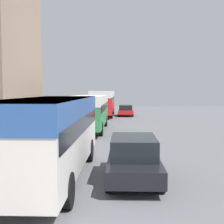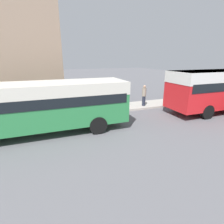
{
  "view_description": "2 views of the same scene",
  "coord_description": "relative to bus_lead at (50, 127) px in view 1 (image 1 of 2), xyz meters",
  "views": [
    {
      "loc": [
        0.77,
        -3.89,
        3.23
      ],
      "look_at": [
        -0.15,
        22.89,
        1.37
      ],
      "focal_mm": 50.0,
      "sensor_mm": 36.0,
      "label": 1
    },
    {
      "loc": [
        7.94,
        21.58,
        4.07
      ],
      "look_at": [
        -0.1,
        24.58,
        1.4
      ],
      "focal_mm": 28.0,
      "sensor_mm": 36.0,
      "label": 2
    }
  ],
  "objects": [
    {
      "name": "bus_following",
      "position": [
        -0.08,
        13.75,
        -0.07
      ],
      "size": [
        2.64,
        9.74,
        2.81
      ],
      "color": "#2D8447",
      "rests_on": "ground_plane"
    },
    {
      "name": "bus_lead",
      "position": [
        0.0,
        0.0,
        0.0
      ],
      "size": [
        2.56,
        9.28,
        2.94
      ],
      "color": "silver",
      "rests_on": "ground_plane"
    },
    {
      "name": "car_far_curb",
      "position": [
        3.02,
        28.14,
        -1.18
      ],
      "size": [
        1.91,
        4.17,
        1.39
      ],
      "color": "red",
      "rests_on": "ground_plane"
    },
    {
      "name": "pedestrian_near_curb",
      "position": [
        -3.54,
        20.22,
        -0.91
      ],
      "size": [
        0.43,
        0.43,
        1.7
      ],
      "color": "#232838",
      "rests_on": "sidewalk"
    },
    {
      "name": "bus_third_in_line",
      "position": [
        0.19,
        27.61,
        0.14
      ],
      "size": [
        2.62,
        10.08,
        3.18
      ],
      "color": "red",
      "rests_on": "ground_plane"
    },
    {
      "name": "car_crossing",
      "position": [
        3.04,
        -0.05,
        -1.11
      ],
      "size": [
        1.88,
        4.57,
        1.57
      ],
      "color": "black",
      "rests_on": "ground_plane"
    },
    {
      "name": "pedestrian_walking_away",
      "position": [
        -2.77,
        21.91,
        -0.86
      ],
      "size": [
        0.34,
        0.34,
        1.75
      ],
      "color": "#232838",
      "rests_on": "sidewalk"
    }
  ]
}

